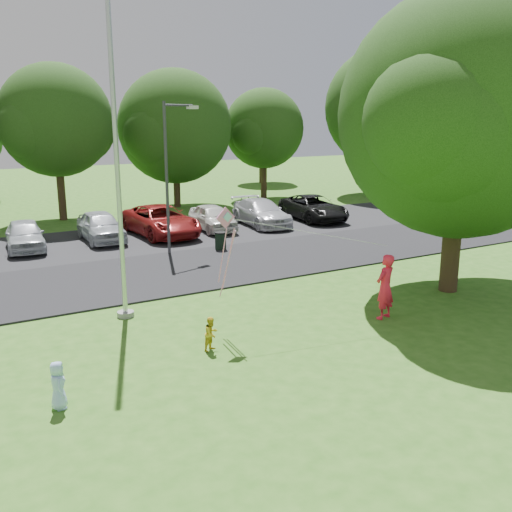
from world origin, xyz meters
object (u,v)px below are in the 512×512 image
street_lamp (171,164)px  kite (229,234)px  woman (385,287)px  child_yellow (211,334)px  child_blue (58,385)px  flagpole (118,177)px  trash_can (221,241)px  big_tree (462,120)px

street_lamp → kite: 9.92m
street_lamp → kite: bearing=-118.7°
woman → child_yellow: (-5.46, 0.39, -0.53)m
street_lamp → woman: bearing=-94.0°
child_yellow → kite: bearing=15.2°
woman → kite: 4.98m
woman → child_blue: bearing=-11.7°
flagpole → street_lamp: size_ratio=1.55×
street_lamp → child_yellow: bearing=-122.7°
trash_can → flagpole: bearing=-134.9°
street_lamp → child_yellow: size_ratio=7.22×
flagpole → street_lamp: bearing=57.8°
child_yellow → street_lamp: bearing=47.4°
flagpole → woman: size_ratio=5.14×
woman → child_yellow: size_ratio=2.18×
big_tree → child_blue: 14.28m
flagpole → big_tree: flagpole is taller
child_yellow → child_blue: (-4.00, -1.15, 0.06)m
kite → child_blue: bearing=-163.3°
trash_can → big_tree: size_ratio=0.08×
flagpole → trash_can: 9.72m
trash_can → child_blue: (-9.20, -11.07, 0.09)m
street_lamp → child_blue: street_lamp is taller
flagpole → child_yellow: flagpole is taller
flagpole → trash_can: flagpole is taller
child_yellow → big_tree: bearing=-22.3°
trash_can → woman: 10.32m
street_lamp → child_yellow: (-3.19, -10.46, -3.43)m
trash_can → big_tree: (3.99, -9.38, 5.30)m
child_blue → street_lamp: bearing=-28.5°
woman → child_yellow: woman is taller
big_tree → trash_can: bearing=113.1°
flagpole → kite: 3.72m
trash_can → street_lamp: bearing=164.9°
flagpole → child_yellow: (1.14, -3.57, -3.72)m
flagpole → trash_can: bearing=45.1°
child_yellow → child_blue: bearing=170.4°
flagpole → street_lamp: 8.15m
child_blue → big_tree: bearing=-79.4°
big_tree → woman: big_tree is taller
child_blue → flagpole: bearing=-28.0°
big_tree → child_yellow: bearing=-176.7°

